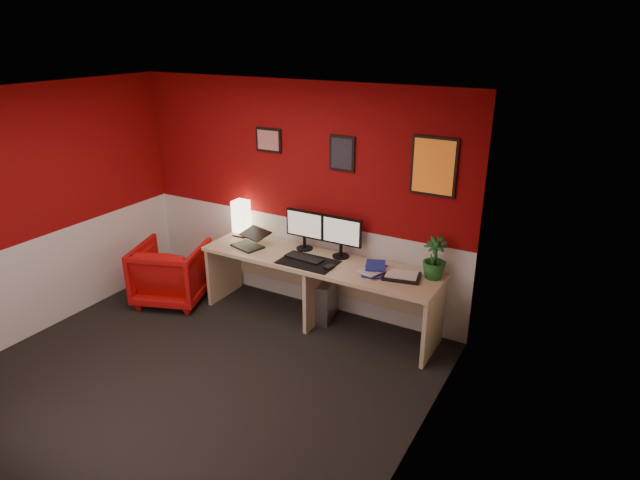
{
  "coord_description": "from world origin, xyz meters",
  "views": [
    {
      "loc": [
        2.99,
        -3.06,
        2.99
      ],
      "look_at": [
        0.6,
        1.21,
        1.05
      ],
      "focal_mm": 30.25,
      "sensor_mm": 36.0,
      "label": 1
    }
  ],
  "objects_px": {
    "shoji_lamp": "(241,219)",
    "monitor_left": "(304,224)",
    "laptop": "(247,238)",
    "potted_plant": "(435,258)",
    "pc_tower": "(325,299)",
    "armchair": "(172,272)",
    "monitor_right": "(341,231)",
    "desk": "(318,291)",
    "zen_tray": "(402,276)"
  },
  "relations": [
    {
      "from": "monitor_right",
      "to": "pc_tower",
      "type": "relative_size",
      "value": 1.29
    },
    {
      "from": "shoji_lamp",
      "to": "monitor_right",
      "type": "xyz_separation_m",
      "value": [
        1.29,
        -0.0,
        0.09
      ]
    },
    {
      "from": "laptop",
      "to": "potted_plant",
      "type": "relative_size",
      "value": 0.8
    },
    {
      "from": "pc_tower",
      "to": "desk",
      "type": "bearing_deg",
      "value": -106.61
    },
    {
      "from": "potted_plant",
      "to": "desk",
      "type": "bearing_deg",
      "value": -171.38
    },
    {
      "from": "pc_tower",
      "to": "armchair",
      "type": "height_order",
      "value": "armchair"
    },
    {
      "from": "laptop",
      "to": "pc_tower",
      "type": "height_order",
      "value": "laptop"
    },
    {
      "from": "desk",
      "to": "potted_plant",
      "type": "relative_size",
      "value": 6.32
    },
    {
      "from": "zen_tray",
      "to": "pc_tower",
      "type": "bearing_deg",
      "value": 173.95
    },
    {
      "from": "pc_tower",
      "to": "shoji_lamp",
      "type": "bearing_deg",
      "value": 164.78
    },
    {
      "from": "monitor_right",
      "to": "potted_plant",
      "type": "bearing_deg",
      "value": -0.78
    },
    {
      "from": "monitor_left",
      "to": "pc_tower",
      "type": "bearing_deg",
      "value": -13.73
    },
    {
      "from": "potted_plant",
      "to": "pc_tower",
      "type": "relative_size",
      "value": 0.91
    },
    {
      "from": "monitor_left",
      "to": "monitor_right",
      "type": "height_order",
      "value": "same"
    },
    {
      "from": "laptop",
      "to": "armchair",
      "type": "relative_size",
      "value": 0.43
    },
    {
      "from": "desk",
      "to": "monitor_right",
      "type": "bearing_deg",
      "value": 49.27
    },
    {
      "from": "potted_plant",
      "to": "pc_tower",
      "type": "height_order",
      "value": "potted_plant"
    },
    {
      "from": "desk",
      "to": "pc_tower",
      "type": "bearing_deg",
      "value": 84.85
    },
    {
      "from": "shoji_lamp",
      "to": "potted_plant",
      "type": "height_order",
      "value": "potted_plant"
    },
    {
      "from": "monitor_right",
      "to": "pc_tower",
      "type": "distance_m",
      "value": 0.81
    },
    {
      "from": "monitor_right",
      "to": "armchair",
      "type": "relative_size",
      "value": 0.75
    },
    {
      "from": "shoji_lamp",
      "to": "potted_plant",
      "type": "xyz_separation_m",
      "value": [
        2.3,
        -0.02,
        0.01
      ]
    },
    {
      "from": "laptop",
      "to": "potted_plant",
      "type": "distance_m",
      "value": 2.05
    },
    {
      "from": "shoji_lamp",
      "to": "monitor_left",
      "type": "height_order",
      "value": "monitor_left"
    },
    {
      "from": "desk",
      "to": "monitor_right",
      "type": "height_order",
      "value": "monitor_right"
    },
    {
      "from": "monitor_left",
      "to": "zen_tray",
      "type": "bearing_deg",
      "value": -7.95
    },
    {
      "from": "shoji_lamp",
      "to": "monitor_right",
      "type": "distance_m",
      "value": 1.3
    },
    {
      "from": "potted_plant",
      "to": "monitor_left",
      "type": "bearing_deg",
      "value": 179.52
    },
    {
      "from": "monitor_right",
      "to": "potted_plant",
      "type": "relative_size",
      "value": 1.41
    },
    {
      "from": "shoji_lamp",
      "to": "monitor_left",
      "type": "relative_size",
      "value": 0.69
    },
    {
      "from": "monitor_right",
      "to": "potted_plant",
      "type": "distance_m",
      "value": 1.01
    },
    {
      "from": "zen_tray",
      "to": "pc_tower",
      "type": "distance_m",
      "value": 1.04
    },
    {
      "from": "desk",
      "to": "monitor_left",
      "type": "bearing_deg",
      "value": 145.74
    },
    {
      "from": "potted_plant",
      "to": "armchair",
      "type": "height_order",
      "value": "potted_plant"
    },
    {
      "from": "monitor_right",
      "to": "potted_plant",
      "type": "height_order",
      "value": "monitor_right"
    },
    {
      "from": "monitor_left",
      "to": "potted_plant",
      "type": "bearing_deg",
      "value": -0.48
    },
    {
      "from": "monitor_left",
      "to": "pc_tower",
      "type": "xyz_separation_m",
      "value": [
        0.29,
        -0.07,
        -0.8
      ]
    },
    {
      "from": "laptop",
      "to": "monitor_right",
      "type": "bearing_deg",
      "value": 29.95
    },
    {
      "from": "monitor_right",
      "to": "armchair",
      "type": "distance_m",
      "value": 2.09
    },
    {
      "from": "potted_plant",
      "to": "monitor_right",
      "type": "bearing_deg",
      "value": 179.22
    },
    {
      "from": "shoji_lamp",
      "to": "monitor_right",
      "type": "bearing_deg",
      "value": -0.11
    },
    {
      "from": "monitor_left",
      "to": "potted_plant",
      "type": "height_order",
      "value": "monitor_left"
    },
    {
      "from": "desk",
      "to": "pc_tower",
      "type": "relative_size",
      "value": 5.78
    },
    {
      "from": "desk",
      "to": "armchair",
      "type": "distance_m",
      "value": 1.77
    },
    {
      "from": "desk",
      "to": "potted_plant",
      "type": "height_order",
      "value": "potted_plant"
    },
    {
      "from": "laptop",
      "to": "zen_tray",
      "type": "bearing_deg",
      "value": 18.66
    },
    {
      "from": "potted_plant",
      "to": "armchair",
      "type": "relative_size",
      "value": 0.53
    },
    {
      "from": "pc_tower",
      "to": "zen_tray",
      "type": "bearing_deg",
      "value": -17.51
    },
    {
      "from": "monitor_right",
      "to": "zen_tray",
      "type": "distance_m",
      "value": 0.81
    },
    {
      "from": "shoji_lamp",
      "to": "laptop",
      "type": "distance_m",
      "value": 0.39
    }
  ]
}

